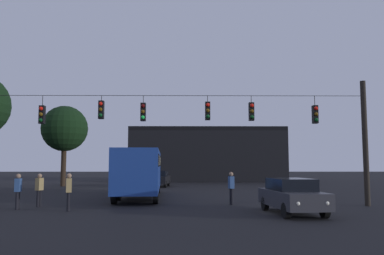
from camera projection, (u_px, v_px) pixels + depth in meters
The scene contains 11 objects.
ground_plane at pixel (181, 191), 30.73m from camera, with size 168.00×168.00×0.00m, color black.
overhead_signal_span at pixel (177, 131), 20.19m from camera, with size 19.99×0.44×6.53m.
city_bus at pixel (140, 168), 25.29m from camera, with size 3.16×11.13×3.00m.
car_near_right at pixel (292, 195), 16.84m from camera, with size 2.22×4.47×1.52m.
car_far_left at pixel (159, 178), 37.35m from camera, with size 2.07×4.43×1.52m.
pedestrian_crossing_left at pixel (69, 190), 17.83m from camera, with size 0.35×0.42×1.72m.
pedestrian_crossing_center at pixel (18, 189), 18.46m from camera, with size 0.27×0.38×1.69m.
pedestrian_crossing_right at pixel (231, 186), 20.68m from camera, with size 0.31×0.40×1.73m.
pedestrian_near_bus at pixel (39, 188), 19.68m from camera, with size 0.34×0.42×1.67m.
corner_building at pixel (207, 155), 50.49m from camera, with size 19.19×8.68×6.70m.
tree_left_silhouette at pixel (65, 129), 38.44m from camera, with size 4.51×4.51×7.93m.
Camera 1 is at (0.63, -6.58, 2.13)m, focal length 36.32 mm.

